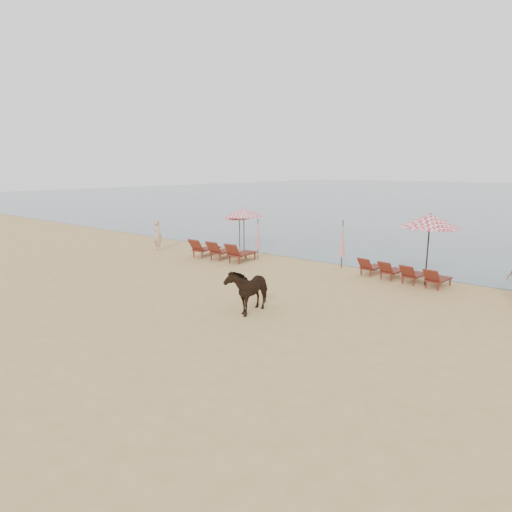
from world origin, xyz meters
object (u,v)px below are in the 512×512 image
at_px(umbrella_open_left_b, 239,214).
at_px(beachgoer_left, 158,235).
at_px(cow, 248,289).
at_px(umbrella_open_right, 430,221).
at_px(umbrella_closed_right, 342,239).
at_px(lounger_cluster_left, 221,250).
at_px(umbrella_closed_left, 258,234).
at_px(lounger_cluster_right, 402,272).
at_px(umbrella_open_left_a, 244,212).

height_order(umbrella_open_left_b, beachgoer_left, umbrella_open_left_b).
bearing_deg(cow, umbrella_open_right, 54.53).
height_order(umbrella_closed_right, cow, umbrella_closed_right).
bearing_deg(cow, umbrella_open_left_b, 124.10).
distance_m(lounger_cluster_left, umbrella_closed_left, 2.00).
height_order(lounger_cluster_right, umbrella_open_left_a, umbrella_open_left_a).
distance_m(lounger_cluster_left, lounger_cluster_right, 8.64).
relative_size(lounger_cluster_right, umbrella_open_left_b, 1.60).
distance_m(lounger_cluster_left, cow, 8.01).
relative_size(umbrella_open_left_a, umbrella_closed_left, 1.16).
height_order(lounger_cluster_left, umbrella_open_left_a, umbrella_open_left_a).
relative_size(lounger_cluster_left, lounger_cluster_right, 0.87).
bearing_deg(beachgoer_left, umbrella_open_right, -167.38).
xyz_separation_m(umbrella_closed_right, cow, (0.42, -7.17, -0.63)).
relative_size(umbrella_open_left_b, umbrella_closed_left, 1.10).
xyz_separation_m(lounger_cluster_right, umbrella_open_left_a, (-9.11, 1.12, 1.73)).
bearing_deg(lounger_cluster_right, umbrella_open_right, 3.04).
distance_m(umbrella_closed_right, beachgoer_left, 10.18).
bearing_deg(umbrella_open_right, lounger_cluster_left, -158.05).
relative_size(umbrella_open_left_b, umbrella_open_right, 0.80).
bearing_deg(umbrella_open_left_b, umbrella_closed_right, 9.26).
distance_m(umbrella_open_left_b, umbrella_closed_left, 3.46).
bearing_deg(lounger_cluster_left, umbrella_open_left_b, 111.09).
xyz_separation_m(umbrella_open_right, umbrella_closed_left, (-8.10, -0.07, -1.27)).
distance_m(lounger_cluster_right, umbrella_open_left_a, 9.34).
xyz_separation_m(umbrella_open_left_b, cow, (7.46, -8.37, -1.21)).
xyz_separation_m(lounger_cluster_left, umbrella_open_right, (9.49, 1.28, 2.05)).
relative_size(lounger_cluster_right, cow, 2.09).
bearing_deg(umbrella_closed_right, umbrella_open_right, -9.36).
xyz_separation_m(cow, beachgoer_left, (-10.31, 4.82, 0.13)).
height_order(umbrella_open_left_a, umbrella_open_right, umbrella_open_right).
distance_m(lounger_cluster_left, beachgoer_left, 4.32).
xyz_separation_m(lounger_cluster_left, lounger_cluster_right, (8.53, 1.37, -0.09)).
xyz_separation_m(lounger_cluster_right, umbrella_closed_left, (-7.15, -0.16, 0.87)).
relative_size(lounger_cluster_left, umbrella_closed_right, 1.42).
bearing_deg(umbrella_closed_right, beachgoer_left, -166.61).
bearing_deg(umbrella_closed_left, lounger_cluster_right, 1.27).
xyz_separation_m(umbrella_open_left_a, umbrella_open_right, (10.07, -1.21, 0.41)).
relative_size(umbrella_open_right, umbrella_closed_right, 1.28).
height_order(umbrella_closed_left, cow, umbrella_closed_left).
relative_size(lounger_cluster_left, umbrella_open_right, 1.11).
bearing_deg(umbrella_closed_left, umbrella_closed_right, 9.55).
distance_m(umbrella_open_right, cow, 7.60).
bearing_deg(umbrella_open_right, umbrella_open_left_a, -172.58).
bearing_deg(cow, umbrella_closed_left, 118.15).
bearing_deg(umbrella_open_right, cow, -103.60).
bearing_deg(umbrella_open_right, lounger_cluster_right, -170.91).
distance_m(umbrella_open_left_a, umbrella_closed_right, 6.26).
bearing_deg(umbrella_closed_left, lounger_cluster_left, -138.92).
xyz_separation_m(umbrella_open_left_b, beachgoer_left, (-2.86, -3.55, -1.07)).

